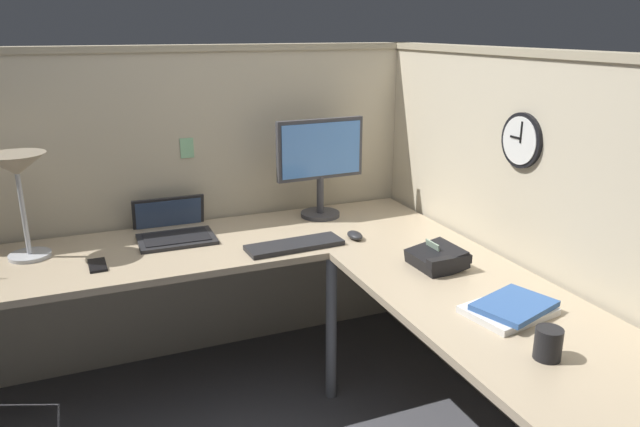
{
  "coord_description": "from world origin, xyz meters",
  "views": [
    {
      "loc": [
        -0.81,
        -2.06,
        1.66
      ],
      "look_at": [
        0.18,
        0.34,
        0.85
      ],
      "focal_mm": 33.4,
      "sensor_mm": 36.0,
      "label": 1
    }
  ],
  "objects_px": {
    "monitor": "(320,160)",
    "wall_clock": "(522,140)",
    "office_phone": "(438,259)",
    "book_stack": "(511,308)",
    "cell_phone": "(97,265)",
    "laptop": "(173,229)",
    "coffee_mug": "(548,344)",
    "computer_mouse": "(355,235)",
    "desk_lamp_dome": "(17,173)",
    "keyboard": "(295,245)"
  },
  "relations": [
    {
      "from": "laptop",
      "to": "coffee_mug",
      "type": "bearing_deg",
      "value": -61.28
    },
    {
      "from": "computer_mouse",
      "to": "cell_phone",
      "type": "xyz_separation_m",
      "value": [
        -1.11,
        0.1,
        -0.01
      ]
    },
    {
      "from": "coffee_mug",
      "to": "wall_clock",
      "type": "height_order",
      "value": "wall_clock"
    },
    {
      "from": "computer_mouse",
      "to": "cell_phone",
      "type": "relative_size",
      "value": 0.72
    },
    {
      "from": "monitor",
      "to": "wall_clock",
      "type": "xyz_separation_m",
      "value": [
        0.51,
        -0.85,
        0.21
      ]
    },
    {
      "from": "laptop",
      "to": "book_stack",
      "type": "height_order",
      "value": "laptop"
    },
    {
      "from": "office_phone",
      "to": "book_stack",
      "type": "relative_size",
      "value": 0.65
    },
    {
      "from": "book_stack",
      "to": "coffee_mug",
      "type": "height_order",
      "value": "coffee_mug"
    },
    {
      "from": "cell_phone",
      "to": "office_phone",
      "type": "relative_size",
      "value": 0.69
    },
    {
      "from": "laptop",
      "to": "cell_phone",
      "type": "bearing_deg",
      "value": -141.46
    },
    {
      "from": "book_stack",
      "to": "computer_mouse",
      "type": "bearing_deg",
      "value": 100.55
    },
    {
      "from": "coffee_mug",
      "to": "desk_lamp_dome",
      "type": "bearing_deg",
      "value": 134.62
    },
    {
      "from": "monitor",
      "to": "office_phone",
      "type": "bearing_deg",
      "value": -77.65
    },
    {
      "from": "monitor",
      "to": "book_stack",
      "type": "distance_m",
      "value": 1.3
    },
    {
      "from": "computer_mouse",
      "to": "book_stack",
      "type": "xyz_separation_m",
      "value": [
        0.16,
        -0.88,
        0.0
      ]
    },
    {
      "from": "monitor",
      "to": "cell_phone",
      "type": "height_order",
      "value": "monitor"
    },
    {
      "from": "computer_mouse",
      "to": "desk_lamp_dome",
      "type": "relative_size",
      "value": 0.23
    },
    {
      "from": "cell_phone",
      "to": "office_phone",
      "type": "bearing_deg",
      "value": -24.62
    },
    {
      "from": "monitor",
      "to": "cell_phone",
      "type": "bearing_deg",
      "value": -165.84
    },
    {
      "from": "office_phone",
      "to": "book_stack",
      "type": "bearing_deg",
      "value": -89.83
    },
    {
      "from": "desk_lamp_dome",
      "to": "book_stack",
      "type": "bearing_deg",
      "value": -37.98
    },
    {
      "from": "keyboard",
      "to": "desk_lamp_dome",
      "type": "relative_size",
      "value": 0.97
    },
    {
      "from": "cell_phone",
      "to": "coffee_mug",
      "type": "distance_m",
      "value": 1.72
    },
    {
      "from": "keyboard",
      "to": "cell_phone",
      "type": "distance_m",
      "value": 0.82
    },
    {
      "from": "laptop",
      "to": "keyboard",
      "type": "bearing_deg",
      "value": -39.24
    },
    {
      "from": "keyboard",
      "to": "wall_clock",
      "type": "xyz_separation_m",
      "value": [
        0.79,
        -0.47,
        0.49
      ]
    },
    {
      "from": "monitor",
      "to": "office_phone",
      "type": "distance_m",
      "value": 0.87
    },
    {
      "from": "keyboard",
      "to": "office_phone",
      "type": "xyz_separation_m",
      "value": [
        0.46,
        -0.43,
        0.03
      ]
    },
    {
      "from": "computer_mouse",
      "to": "wall_clock",
      "type": "xyz_separation_m",
      "value": [
        0.5,
        -0.47,
        0.49
      ]
    },
    {
      "from": "computer_mouse",
      "to": "coffee_mug",
      "type": "distance_m",
      "value": 1.15
    },
    {
      "from": "wall_clock",
      "to": "keyboard",
      "type": "bearing_deg",
      "value": 149.26
    },
    {
      "from": "office_phone",
      "to": "book_stack",
      "type": "height_order",
      "value": "office_phone"
    },
    {
      "from": "monitor",
      "to": "coffee_mug",
      "type": "height_order",
      "value": "monitor"
    },
    {
      "from": "monitor",
      "to": "book_stack",
      "type": "xyz_separation_m",
      "value": [
        0.18,
        -1.26,
        -0.27
      ]
    },
    {
      "from": "cell_phone",
      "to": "office_phone",
      "type": "xyz_separation_m",
      "value": [
        1.27,
        -0.53,
        0.03
      ]
    },
    {
      "from": "computer_mouse",
      "to": "coffee_mug",
      "type": "bearing_deg",
      "value": -86.22
    },
    {
      "from": "cell_phone",
      "to": "laptop",
      "type": "bearing_deg",
      "value": 36.71
    },
    {
      "from": "book_stack",
      "to": "laptop",
      "type": "bearing_deg",
      "value": 126.29
    },
    {
      "from": "coffee_mug",
      "to": "keyboard",
      "type": "bearing_deg",
      "value": 107.92
    },
    {
      "from": "computer_mouse",
      "to": "desk_lamp_dome",
      "type": "height_order",
      "value": "desk_lamp_dome"
    },
    {
      "from": "laptop",
      "to": "wall_clock",
      "type": "bearing_deg",
      "value": -34.1
    },
    {
      "from": "keyboard",
      "to": "office_phone",
      "type": "height_order",
      "value": "office_phone"
    },
    {
      "from": "monitor",
      "to": "wall_clock",
      "type": "height_order",
      "value": "wall_clock"
    },
    {
      "from": "monitor",
      "to": "laptop",
      "type": "bearing_deg",
      "value": 179.8
    },
    {
      "from": "cell_phone",
      "to": "book_stack",
      "type": "height_order",
      "value": "book_stack"
    },
    {
      "from": "desk_lamp_dome",
      "to": "cell_phone",
      "type": "height_order",
      "value": "desk_lamp_dome"
    },
    {
      "from": "office_phone",
      "to": "monitor",
      "type": "bearing_deg",
      "value": 102.35
    },
    {
      "from": "desk_lamp_dome",
      "to": "wall_clock",
      "type": "relative_size",
      "value": 2.02
    },
    {
      "from": "laptop",
      "to": "keyboard",
      "type": "height_order",
      "value": "laptop"
    },
    {
      "from": "computer_mouse",
      "to": "office_phone",
      "type": "height_order",
      "value": "office_phone"
    }
  ]
}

